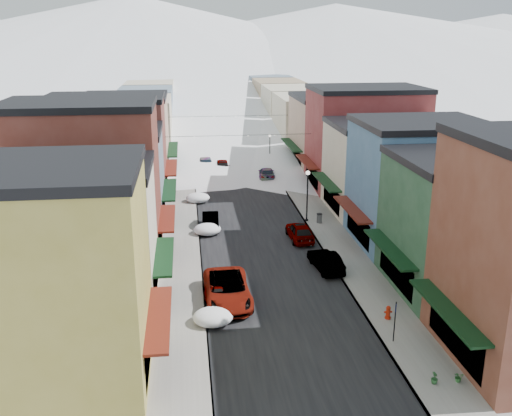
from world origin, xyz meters
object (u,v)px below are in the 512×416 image
object	(u,v)px
trash_can	(319,218)
streetlamp_near	(307,189)
car_silver_sedan	(218,299)
car_dark_hatch	(210,221)
car_green_sedan	(326,261)
fire_hydrant	(388,313)
car_white_suv	(227,289)

from	to	relation	value
trash_can	streetlamp_near	bearing A→B (deg)	142.64
trash_can	car_silver_sedan	bearing A→B (deg)	-123.53
car_dark_hatch	streetlamp_near	distance (m)	9.51
car_silver_sedan	car_green_sedan	bearing A→B (deg)	29.92
car_dark_hatch	streetlamp_near	world-z (taller)	streetlamp_near
car_silver_sedan	trash_can	size ratio (longest dim) A/B	4.40
car_silver_sedan	streetlamp_near	world-z (taller)	streetlamp_near
car_dark_hatch	car_green_sedan	bearing A→B (deg)	-50.00
car_silver_sedan	fire_hydrant	distance (m)	10.91
car_dark_hatch	streetlamp_near	size ratio (longest dim) A/B	0.87
trash_can	streetlamp_near	world-z (taller)	streetlamp_near
fire_hydrant	car_white_suv	bearing A→B (deg)	158.61
car_white_suv	car_dark_hatch	distance (m)	14.97
car_silver_sedan	trash_can	bearing A→B (deg)	54.35
car_green_sedan	streetlamp_near	bearing A→B (deg)	-101.33
car_dark_hatch	car_white_suv	bearing A→B (deg)	-86.41
car_white_suv	car_silver_sedan	size ratio (longest dim) A/B	1.64
streetlamp_near	car_silver_sedan	bearing A→B (deg)	-119.60
car_green_sedan	streetlamp_near	xyz separation A→B (m)	(0.90, 11.25, 2.48)
car_white_suv	trash_can	distance (m)	17.80
fire_hydrant	car_dark_hatch	bearing A→B (deg)	118.56
fire_hydrant	trash_can	xyz separation A→B (m)	(-0.04, 18.73, 0.06)
fire_hydrant	trash_can	distance (m)	18.73
fire_hydrant	car_green_sedan	bearing A→B (deg)	103.48
car_dark_hatch	trash_can	world-z (taller)	car_dark_hatch
car_dark_hatch	fire_hydrant	size ratio (longest dim) A/B	4.86
car_silver_sedan	streetlamp_near	xyz separation A→B (m)	(9.42, 16.57, 2.54)
car_white_suv	streetlamp_near	size ratio (longest dim) A/B	1.33
trash_can	streetlamp_near	distance (m)	2.92
car_white_suv	fire_hydrant	bearing A→B (deg)	-22.46
car_dark_hatch	trash_can	xyz separation A→B (m)	(10.18, -0.06, -0.09)
car_silver_sedan	car_dark_hatch	distance (m)	15.84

